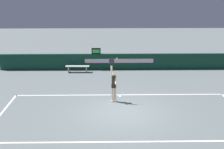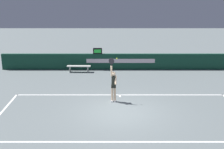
{
  "view_description": "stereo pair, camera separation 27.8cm",
  "coord_description": "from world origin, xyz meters",
  "px_view_note": "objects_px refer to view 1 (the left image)",
  "views": [
    {
      "loc": [
        -0.72,
        -13.8,
        5.95
      ],
      "look_at": [
        -0.45,
        1.35,
        1.51
      ],
      "focal_mm": 49.1,
      "sensor_mm": 36.0,
      "label": 1
    },
    {
      "loc": [
        -0.44,
        -13.8,
        5.95
      ],
      "look_at": [
        -0.45,
        1.35,
        1.51
      ],
      "focal_mm": 49.1,
      "sensor_mm": 36.0,
      "label": 2
    }
  ],
  "objects_px": {
    "speed_display": "(96,51)",
    "tennis_ball": "(117,58)",
    "courtside_bench_near": "(77,67)",
    "tennis_player": "(114,84)"
  },
  "relations": [
    {
      "from": "tennis_player",
      "to": "courtside_bench_near",
      "type": "relative_size",
      "value": 1.42
    },
    {
      "from": "speed_display",
      "to": "courtside_bench_near",
      "type": "bearing_deg",
      "value": -150.59
    },
    {
      "from": "tennis_player",
      "to": "courtside_bench_near",
      "type": "height_order",
      "value": "tennis_player"
    },
    {
      "from": "tennis_player",
      "to": "tennis_ball",
      "type": "xyz_separation_m",
      "value": [
        0.17,
        0.08,
        1.35
      ]
    },
    {
      "from": "courtside_bench_near",
      "to": "tennis_ball",
      "type": "bearing_deg",
      "value": -65.25
    },
    {
      "from": "speed_display",
      "to": "tennis_ball",
      "type": "xyz_separation_m",
      "value": [
        1.29,
        -6.37,
        0.96
      ]
    },
    {
      "from": "speed_display",
      "to": "tennis_ball",
      "type": "distance_m",
      "value": 6.57
    },
    {
      "from": "speed_display",
      "to": "courtside_bench_near",
      "type": "xyz_separation_m",
      "value": [
        -1.31,
        -0.74,
        -1.02
      ]
    },
    {
      "from": "tennis_player",
      "to": "courtside_bench_near",
      "type": "bearing_deg",
      "value": 113.04
    },
    {
      "from": "tennis_player",
      "to": "tennis_ball",
      "type": "distance_m",
      "value": 1.36
    }
  ]
}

